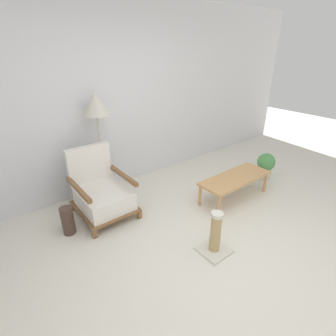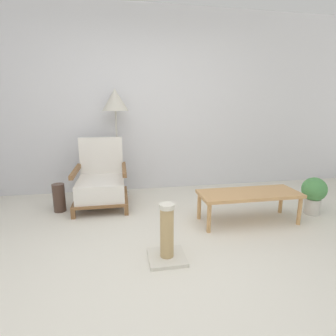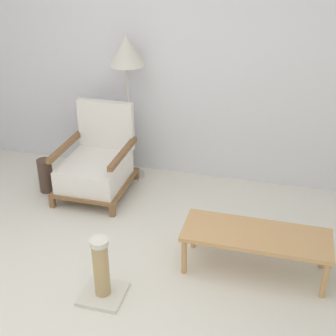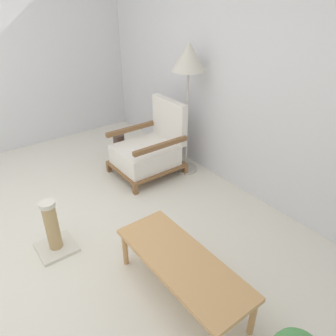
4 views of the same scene
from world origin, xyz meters
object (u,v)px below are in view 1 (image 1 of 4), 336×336
object	(u,v)px
coffee_table	(235,179)
scratching_post	(215,237)
vase	(68,221)
potted_plant	(266,165)
floor_lamp	(96,109)
armchair	(102,193)

from	to	relation	value
coffee_table	scratching_post	bearing A→B (deg)	-150.81
coffee_table	scratching_post	size ratio (longest dim) A/B	2.23
vase	coffee_table	bearing A→B (deg)	-18.08
potted_plant	scratching_post	distance (m)	2.03
coffee_table	scratching_post	xyz separation A→B (m)	(-1.04, -0.58, -0.12)
floor_lamp	potted_plant	size ratio (longest dim) A/B	3.35
coffee_table	vase	bearing A→B (deg)	161.92
coffee_table	potted_plant	size ratio (longest dim) A/B	2.47
coffee_table	vase	distance (m)	2.29
floor_lamp	scratching_post	distance (m)	2.16
armchair	floor_lamp	distance (m)	1.08
floor_lamp	vase	size ratio (longest dim) A/B	4.33
floor_lamp	armchair	bearing A→B (deg)	-119.85
coffee_table	potted_plant	xyz separation A→B (m)	(0.88, 0.07, -0.05)
vase	floor_lamp	bearing A→B (deg)	35.42
floor_lamp	vase	xyz separation A→B (m)	(-0.73, -0.52, -1.12)
vase	potted_plant	bearing A→B (deg)	-11.76
floor_lamp	coffee_table	xyz separation A→B (m)	(1.44, -1.23, -0.98)
armchair	potted_plant	size ratio (longest dim) A/B	1.91
coffee_table	floor_lamp	bearing A→B (deg)	139.53
floor_lamp	coffee_table	size ratio (longest dim) A/B	1.36
floor_lamp	scratching_post	world-z (taller)	floor_lamp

